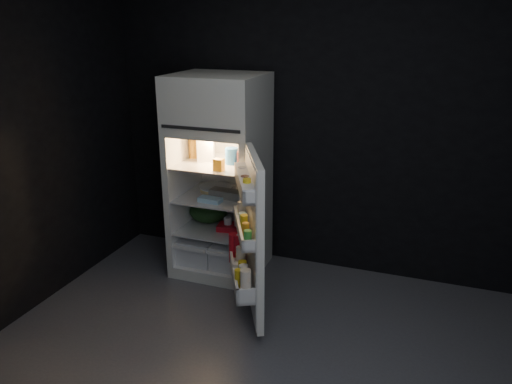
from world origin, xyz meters
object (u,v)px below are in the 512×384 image
at_px(refrigerator, 221,169).
at_px(egg_carton, 227,194).
at_px(milk_jug, 206,147).
at_px(yogurt_tray, 234,227).
at_px(fridge_door, 250,238).

bearing_deg(refrigerator, egg_carton, -41.50).
relative_size(milk_jug, yogurt_tray, 0.83).
bearing_deg(yogurt_tray, refrigerator, 144.57).
relative_size(refrigerator, fridge_door, 1.46).
relative_size(fridge_door, yogurt_tray, 4.20).
height_order(refrigerator, milk_jug, refrigerator).
distance_m(milk_jug, yogurt_tray, 0.75).
xyz_separation_m(fridge_door, egg_carton, (-0.45, 0.63, 0.08)).
distance_m(milk_jug, egg_carton, 0.45).
relative_size(refrigerator, egg_carton, 5.81).
distance_m(fridge_door, egg_carton, 0.78).
height_order(refrigerator, yogurt_tray, refrigerator).
relative_size(refrigerator, yogurt_tray, 6.12).
bearing_deg(yogurt_tray, milk_jug, 158.89).
distance_m(fridge_door, yogurt_tray, 0.78).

